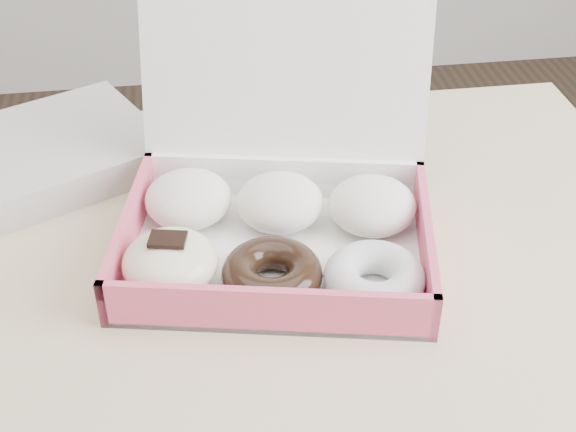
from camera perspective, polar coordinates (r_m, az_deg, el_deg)
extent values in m
cube|color=#CCB286|center=(0.87, -8.43, -6.14)|extent=(1.20, 0.80, 0.04)
cylinder|color=#CCB286|center=(1.48, 14.40, -5.66)|extent=(0.05, 0.05, 0.71)
cube|color=white|center=(0.89, -0.84, -2.79)|extent=(0.38, 0.31, 0.01)
cube|color=#E2516F|center=(0.79, -1.49, -6.79)|extent=(0.33, 0.08, 0.06)
cube|color=white|center=(0.97, -0.34, 2.70)|extent=(0.33, 0.08, 0.06)
cube|color=#E2516F|center=(0.90, -11.23, -1.12)|extent=(0.06, 0.24, 0.06)
cube|color=#E2516F|center=(0.88, 9.77, -1.92)|extent=(0.06, 0.24, 0.06)
cube|color=white|center=(0.94, -0.26, 8.32)|extent=(0.34, 0.14, 0.24)
ellipsoid|color=white|center=(0.93, -7.10, 1.23)|extent=(0.12, 0.12, 0.06)
ellipsoid|color=white|center=(0.92, -0.59, 1.00)|extent=(0.12, 0.12, 0.06)
ellipsoid|color=white|center=(0.92, 6.01, 0.76)|extent=(0.12, 0.12, 0.06)
ellipsoid|color=beige|center=(0.84, -8.38, -3.28)|extent=(0.12, 0.12, 0.06)
cube|color=black|center=(0.82, -8.56, -1.65)|extent=(0.04, 0.03, 0.00)
torus|color=black|center=(0.83, -1.15, -4.12)|extent=(0.13, 0.13, 0.04)
torus|color=white|center=(0.83, 6.16, -4.39)|extent=(0.13, 0.13, 0.04)
cube|color=silver|center=(1.08, -16.86, 4.21)|extent=(0.34, 0.31, 0.04)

